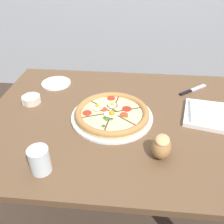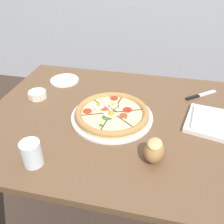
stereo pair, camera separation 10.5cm
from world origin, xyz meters
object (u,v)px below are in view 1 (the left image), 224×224
ramekin_bowl (31,99)px  side_saucer (56,83)px  dining_table (118,134)px  water_glass (40,161)px  bread_piece_near (162,146)px  napkin_folded (214,115)px  knife_main (193,90)px  pizza (112,114)px

ramekin_bowl → side_saucer: ramekin_bowl is taller
dining_table → water_glass: size_ratio=12.74×
ramekin_bowl → water_glass: (0.19, -0.41, 0.02)m
bread_piece_near → side_saucer: size_ratio=0.66×
napkin_folded → knife_main: size_ratio=1.79×
pizza → ramekin_bowl: (-0.41, 0.09, -0.00)m
dining_table → bread_piece_near: bread_piece_near is taller
dining_table → ramekin_bowl: (-0.44, 0.07, 0.12)m
bread_piece_near → side_saucer: 0.74m
knife_main → side_saucer: bearing=141.5°
side_saucer → bread_piece_near: bearing=-42.9°
pizza → napkin_folded: (0.45, 0.04, -0.00)m
ramekin_bowl → side_saucer: size_ratio=0.58×
ramekin_bowl → water_glass: water_glass is taller
pizza → ramekin_bowl: 0.41m
ramekin_bowl → napkin_folded: size_ratio=0.32×
napkin_folded → bread_piece_near: bearing=-134.9°
side_saucer → ramekin_bowl: bearing=-107.7°
ramekin_bowl → water_glass: bearing=-64.9°
dining_table → napkin_folded: size_ratio=4.21×
water_glass → side_saucer: (-0.13, 0.62, -0.04)m
napkin_folded → bread_piece_near: 0.36m
napkin_folded → side_saucer: size_ratio=1.82×
pizza → dining_table: bearing=21.3°
knife_main → bread_piece_near: bearing=-150.7°
water_glass → side_saucer: size_ratio=0.60×
water_glass → side_saucer: water_glass is taller
knife_main → water_glass: size_ratio=1.69×
napkin_folded → pizza: bearing=-175.3°
knife_main → side_saucer: 0.75m
dining_table → bread_piece_near: size_ratio=11.64×
dining_table → bread_piece_near: 0.32m
pizza → bread_piece_near: bearing=-47.3°
dining_table → side_saucer: bearing=143.6°
pizza → side_saucer: pizza is taller
pizza → side_saucer: size_ratio=2.28×
side_saucer → water_glass: bearing=-78.1°
pizza → side_saucer: 0.45m
ramekin_bowl → knife_main: (0.81, 0.20, -0.02)m
ramekin_bowl → napkin_folded: bearing=-3.2°
water_glass → ramekin_bowl: bearing=115.1°
ramekin_bowl → bread_piece_near: bearing=-26.5°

